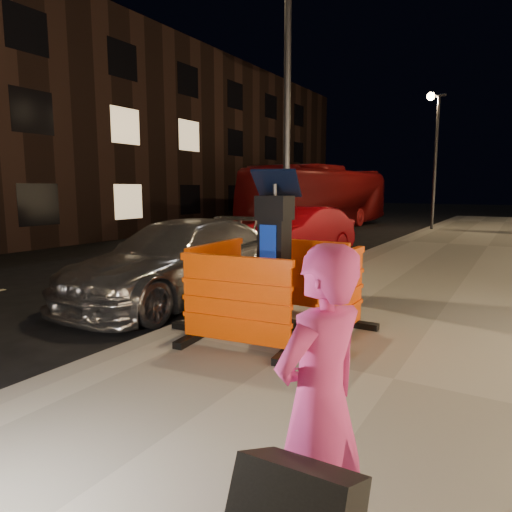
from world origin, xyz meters
The scene contains 14 objects.
ground_plane centered at (0.00, 0.00, 0.00)m, with size 120.00×120.00×0.00m, color black.
sidewalk centered at (3.00, 0.00, 0.07)m, with size 6.00×60.00×0.15m, color gray.
kerb centered at (0.00, 0.00, 0.07)m, with size 0.30×60.00×0.15m, color slate.
parking_kiosk centered at (1.18, 0.84, 1.15)m, with size 0.63×0.63×2.01m, color black.
barrier_front centered at (1.18, -0.11, 0.71)m, with size 1.44×0.59×1.12m, color #EB4603.
barrier_back centered at (1.18, 1.79, 0.71)m, with size 1.44×0.59×1.12m, color #EB4603.
barrier_kerbside centered at (0.23, 0.84, 0.71)m, with size 1.44×0.59×1.12m, color #EB4603.
barrier_bldgside centered at (2.13, 0.84, 0.71)m, with size 1.44×0.59×1.12m, color #EB4603.
car_silver centered at (-1.42, 1.99, 0.00)m, with size 2.04×5.01×1.45m, color silver.
car_red centered at (-1.61, 7.29, 0.00)m, with size 1.61×4.60×1.52m, color #A80711.
bus_doubledecker centered at (-5.12, 17.48, 0.00)m, with size 2.64×11.28×3.14m, color maroon.
man centered at (3.19, -2.41, 0.97)m, with size 0.60×0.39×1.63m, color #BB2F77.
street_lamp_mid centered at (0.25, 3.00, 3.15)m, with size 0.12×0.12×6.00m, color #3F3F44.
street_lamp_far centered at (0.25, 18.00, 3.15)m, with size 0.12×0.12×6.00m, color #3F3F44.
Camera 1 is at (4.02, -4.43, 2.04)m, focal length 32.00 mm.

